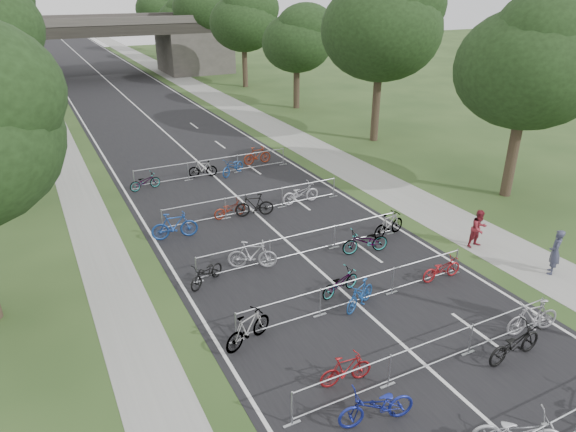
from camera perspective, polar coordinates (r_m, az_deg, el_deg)
name	(u,v)px	position (r m, az deg, el deg)	size (l,w,h in m)	color
road	(130,101)	(53.36, -17.13, 12.11)	(11.00, 140.00, 0.01)	black
sidewalk_right	(209,94)	(55.30, -8.81, 13.28)	(3.00, 140.00, 0.01)	gray
sidewalk_left	(47,109)	(52.59, -25.24, 10.71)	(2.00, 140.00, 0.01)	gray
lane_markings	(130,101)	(53.36, -17.13, 12.10)	(0.12, 140.00, 0.00)	silver
overpass_bridge	(100,48)	(67.50, -20.15, 17.16)	(31.00, 8.00, 7.05)	#403D39
tree_right_0	(532,63)	(28.53, 25.52, 15.13)	(7.17, 7.17, 10.93)	#33261C
tree_right_1	(384,25)	(37.02, 10.58, 20.13)	(8.18, 8.18, 12.47)	#33261C
tree_right_2	(298,40)	(47.28, 1.15, 18.98)	(6.16, 6.16, 9.39)	#33261C
tree_right_3	(245,20)	(58.02, -4.85, 20.87)	(7.17, 7.17, 10.93)	#33261C
tree_right_4	(207,6)	(69.19, -9.03, 22.05)	(8.18, 8.18, 12.47)	#33261C
tree_right_5	(180,18)	(80.72, -11.89, 20.75)	(6.16, 6.16, 9.39)	#33261C
tree_right_6	(159,7)	(92.25, -14.19, 21.56)	(7.17, 7.17, 10.93)	#33261C
barrier_row_2	(432,354)	(16.06, 15.66, -14.58)	(9.70, 0.08, 1.10)	#A9ACB1
barrier_row_3	(358,291)	(18.40, 7.76, -8.27)	(9.70, 0.08, 1.10)	#A9ACB1
barrier_row_4	(303,244)	(21.32, 1.70, -3.16)	(9.70, 0.08, 1.10)	#A9ACB1
barrier_row_5	(255,203)	(25.39, -3.73, 1.49)	(9.70, 0.08, 1.10)	#A9ACB1
barrier_row_6	(213,167)	(30.65, -8.28, 5.36)	(9.70, 0.08, 1.10)	#A9ACB1
bike_5	(518,432)	(14.49, 24.16, -21.05)	(0.75, 2.16, 1.13)	#ADADB5
bike_8	(377,407)	(14.17, 9.84, -20.15)	(0.73, 2.09, 1.10)	navy
bike_9	(346,370)	(15.18, 6.45, -16.61)	(0.46, 1.62, 0.97)	maroon
bike_10	(515,344)	(17.26, 23.88, -12.84)	(0.74, 2.12, 1.11)	black
bike_11	(533,317)	(18.63, 25.57, -10.13)	(0.55, 1.95, 1.17)	#9A989F
bike_12	(248,329)	(16.47, -4.46, -12.37)	(0.54, 1.90, 1.14)	#A9ACB1
bike_13	(340,283)	(18.94, 5.81, -7.40)	(0.62, 1.78, 0.93)	#A9ACB1
bike_14	(360,295)	(18.26, 8.01, -8.67)	(0.49, 1.72, 1.03)	navy
bike_15	(442,269)	(20.58, 16.69, -5.63)	(0.62, 1.77, 0.93)	maroon
bike_16	(207,273)	(19.66, -9.02, -6.32)	(0.62, 1.77, 0.93)	black
bike_17	(252,255)	(20.46, -3.99, -4.34)	(0.56, 1.97, 1.19)	#97979E
bike_18	(365,242)	(21.79, 8.60, -2.83)	(0.71, 2.04, 1.07)	#A9ACB1
bike_19	(389,225)	(23.40, 11.14, -0.96)	(0.54, 1.89, 1.14)	#A9ACB1
bike_20	(175,226)	(23.29, -12.50, -1.08)	(0.58, 2.06, 1.24)	navy
bike_21	(230,209)	(25.05, -6.50, 0.79)	(0.59, 1.68, 0.88)	maroon
bike_22	(254,205)	(25.03, -3.76, 1.20)	(0.53, 1.89, 1.14)	black
bike_23	(300,193)	(26.50, 1.39, 2.53)	(0.72, 2.06, 1.08)	#B2B1BA
bike_24	(145,182)	(29.38, -15.62, 3.68)	(0.61, 1.76, 0.92)	#A9ACB1
bike_25	(203,169)	(30.63, -9.47, 5.20)	(0.47, 1.68, 1.01)	#A9ACB1
bike_26	(233,167)	(30.74, -6.13, 5.47)	(0.68, 1.94, 1.02)	navy
bike_27	(257,156)	(32.52, -3.45, 6.72)	(0.53, 1.86, 1.12)	#973016
pedestrian_a	(555,252)	(22.44, 27.54, -3.59)	(0.68, 0.44, 1.85)	#32344B
pedestrian_b	(479,229)	(23.41, 20.44, -1.34)	(0.82, 0.64, 1.69)	maroon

